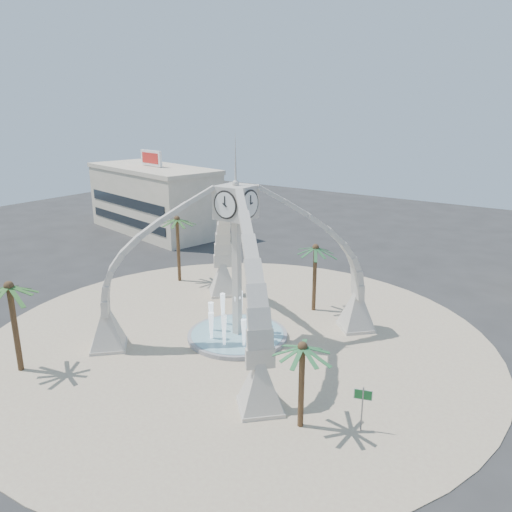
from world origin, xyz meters
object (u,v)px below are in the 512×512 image
Objects in this scene: palm_north at (316,248)px; fountain at (237,335)px; palm_east at (303,348)px; palm_south at (9,287)px; clock_tower at (237,261)px; street_sign at (363,400)px; palm_west at (177,220)px.

fountain is at bearing -104.89° from palm_north.
palm_east is 0.81× the size of palm_south.
palm_north is at bearing 75.11° from fountain.
palm_north is at bearing 61.38° from palm_south.
clock_tower reaches higher than street_sign.
palm_west reaches higher than street_sign.
palm_north reaches higher than street_sign.
clock_tower is 14.87m from street_sign.
street_sign is (26.38, -13.03, -4.64)m from palm_west.
palm_south is (-9.41, -12.86, 5.94)m from fountain.
palm_south is at bearing -126.17° from fountain.
palm_south is at bearing -79.02° from palm_west.
palm_west is 1.12× the size of palm_north.
palm_east is at bearing -32.12° from palm_west.
palm_east is at bearing -35.77° from clock_tower.
palm_west is at bearing 100.98° from palm_south.
palm_west is at bearing 134.87° from street_sign.
clock_tower reaches higher than fountain.
palm_west reaches higher than palm_east.
palm_north is (-7.71, 15.72, 0.84)m from palm_east.
palm_west is 15.67m from palm_north.
palm_north reaches higher than fountain.
palm_north reaches higher than palm_east.
palm_east is 0.87× the size of palm_north.
palm_north is at bearing 116.14° from palm_east.
palm_west is (-13.35, 7.45, 0.17)m from clock_tower.
palm_south is 23.96m from street_sign.
palm_south is (-19.38, -5.67, 1.18)m from palm_east.
palm_south is (-9.41, -12.86, -0.26)m from clock_tower.
clock_tower reaches higher than palm_north.
clock_tower is 15.29m from palm_west.
fountain is at bearing 90.00° from clock_tower.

